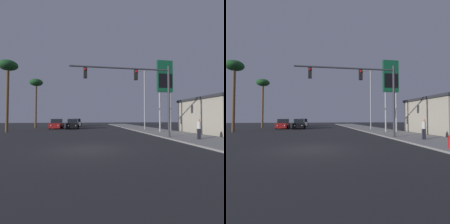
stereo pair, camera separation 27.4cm
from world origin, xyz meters
The scene contains 12 objects.
ground_plane centered at (0.00, 0.00, 0.00)m, with size 120.00×120.00×0.00m, color #28282B.
sidewalk_right centered at (9.50, 10.00, 0.06)m, with size 5.00×60.00×0.12m.
car_black centered at (-1.98, 20.12, 0.76)m, with size 2.04×4.34×1.68m.
car_grey centered at (-1.62, 29.34, 0.76)m, with size 2.04×4.32×1.68m.
car_red centered at (-4.74, 20.79, 0.76)m, with size 2.04×4.34×1.68m.
traffic_light_mast centered at (4.78, 4.40, 4.81)m, with size 9.00×0.36×6.50m.
street_lamp centered at (8.84, 14.91, 5.12)m, with size 1.74×0.24×9.00m.
gas_station_sign centered at (9.92, 10.13, 6.62)m, with size 2.00×0.42×9.00m.
fire_hydrant centered at (7.78, -1.67, 0.49)m, with size 0.24×0.34×0.76m.
pedestrian_on_sidewalk centered at (9.01, 2.42, 1.03)m, with size 0.34×0.32×1.67m.
palm_tree_mid centered at (-9.01, 24.00, 7.98)m, with size 2.40×2.40×9.18m.
palm_tree_near centered at (-9.97, 14.00, 8.15)m, with size 2.40×2.40×9.38m.
Camera 2 is at (-0.01, -10.47, 1.85)m, focal length 28.00 mm.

